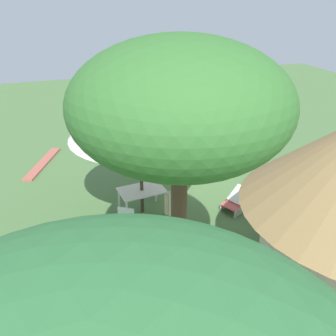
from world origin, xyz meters
name	(u,v)px	position (x,y,z in m)	size (l,w,h in m)	color
ground_plane	(180,189)	(0.00, 0.00, 0.00)	(36.00, 36.00, 0.00)	#4A6E3C
shade_umbrella	(139,124)	(1.53, 0.93, 2.72)	(3.77, 3.77, 3.07)	#443927
patio_dining_table	(142,192)	(1.53, 0.93, 0.65)	(1.36, 0.97, 0.74)	white
patio_chair_west_end	(152,178)	(0.94, -0.09, 0.52)	(0.59, 0.58, 0.90)	white
patio_chair_near_lawn	(128,218)	(2.17, 1.92, 0.52)	(0.60, 0.59, 0.90)	silver
guest_beside_umbrella	(175,206)	(1.07, 2.48, 1.01)	(0.57, 0.35, 1.68)	#232624
standing_watcher	(190,130)	(-1.31, -2.59, 1.02)	(0.44, 0.51, 1.70)	black
striped_lounge_chair	(235,202)	(-1.11, 1.69, 0.25)	(0.95, 0.81, 0.63)	#C8504B
zebra_nearest_camera	(250,132)	(-3.36, -1.56, 1.04)	(2.00, 1.65, 1.58)	silver
zebra_by_umbrella	(162,142)	(0.12, -1.56, 1.06)	(1.09, 2.16, 1.60)	silver
acacia_tree_behind_hut	(180,107)	(2.07, 5.47, 4.50)	(3.04, 3.04, 5.45)	#4D3525
brick_patio_kerb	(43,163)	(4.24, -3.42, 0.04)	(2.80, 0.36, 0.08)	#A9584A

